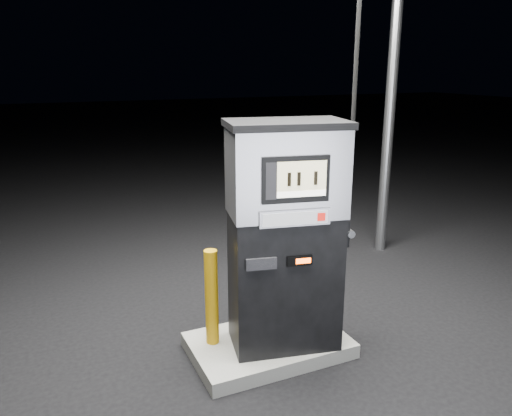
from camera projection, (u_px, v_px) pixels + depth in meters
name	position (u px, v px, depth m)	size (l,w,h in m)	color
ground	(268.00, 351.00, 5.24)	(80.00, 80.00, 0.00)	black
pump_island	(268.00, 345.00, 5.22)	(1.60, 1.00, 0.15)	slate
fuel_dispenser	(286.00, 235.00, 4.84)	(1.31, 0.89, 4.70)	black
bollard_left	(212.00, 297.00, 5.01)	(0.13, 0.13, 1.01)	#C68D0B
bollard_right	(334.00, 294.00, 5.32)	(0.11, 0.11, 0.79)	#C68D0B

